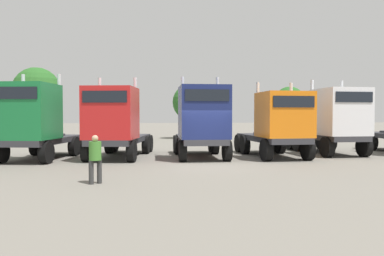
{
  "coord_description": "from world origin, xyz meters",
  "views": [
    {
      "loc": [
        -3.09,
        -16.32,
        2.25
      ],
      "look_at": [
        -0.29,
        3.89,
        1.57
      ],
      "focal_mm": 34.48,
      "sensor_mm": 36.0,
      "label": 1
    }
  ],
  "objects_px": {
    "semi_truck_white": "(335,120)",
    "visitor_with_camera": "(95,156)",
    "semi_truck_red": "(115,123)",
    "semi_truck_orange": "(279,124)",
    "semi_truck_green": "(34,121)",
    "semi_truck_navy": "(202,121)"
  },
  "relations": [
    {
      "from": "semi_truck_green",
      "to": "semi_truck_navy",
      "type": "xyz_separation_m",
      "value": [
        8.4,
        -0.33,
        -0.03
      ]
    },
    {
      "from": "semi_truck_red",
      "to": "semi_truck_navy",
      "type": "height_order",
      "value": "semi_truck_navy"
    },
    {
      "from": "semi_truck_red",
      "to": "semi_truck_orange",
      "type": "xyz_separation_m",
      "value": [
        8.52,
        -0.72,
        -0.07
      ]
    },
    {
      "from": "semi_truck_green",
      "to": "semi_truck_orange",
      "type": "relative_size",
      "value": 1.04
    },
    {
      "from": "semi_truck_red",
      "to": "semi_truck_orange",
      "type": "distance_m",
      "value": 8.55
    },
    {
      "from": "semi_truck_navy",
      "to": "semi_truck_white",
      "type": "distance_m",
      "value": 7.88
    },
    {
      "from": "semi_truck_navy",
      "to": "visitor_with_camera",
      "type": "relative_size",
      "value": 3.64
    },
    {
      "from": "semi_truck_green",
      "to": "semi_truck_orange",
      "type": "height_order",
      "value": "semi_truck_green"
    },
    {
      "from": "semi_truck_white",
      "to": "visitor_with_camera",
      "type": "xyz_separation_m",
      "value": [
        -12.47,
        -7.3,
        -1.07
      ]
    },
    {
      "from": "semi_truck_navy",
      "to": "semi_truck_orange",
      "type": "bearing_deg",
      "value": 88.47
    },
    {
      "from": "visitor_with_camera",
      "to": "semi_truck_white",
      "type": "bearing_deg",
      "value": -87.1
    },
    {
      "from": "semi_truck_orange",
      "to": "semi_truck_white",
      "type": "xyz_separation_m",
      "value": [
        3.77,
        1.1,
        0.19
      ]
    },
    {
      "from": "semi_truck_green",
      "to": "semi_truck_white",
      "type": "height_order",
      "value": "semi_truck_green"
    },
    {
      "from": "semi_truck_green",
      "to": "semi_truck_red",
      "type": "distance_m",
      "value": 3.95
    },
    {
      "from": "semi_truck_green",
      "to": "visitor_with_camera",
      "type": "xyz_separation_m",
      "value": [
        3.76,
        -6.74,
        -1.06
      ]
    },
    {
      "from": "semi_truck_red",
      "to": "semi_truck_navy",
      "type": "bearing_deg",
      "value": 94.29
    },
    {
      "from": "semi_truck_white",
      "to": "visitor_with_camera",
      "type": "bearing_deg",
      "value": -61.23
    },
    {
      "from": "visitor_with_camera",
      "to": "semi_truck_navy",
      "type": "bearing_deg",
      "value": -63.3
    },
    {
      "from": "semi_truck_white",
      "to": "semi_truck_orange",
      "type": "bearing_deg",
      "value": -75.29
    },
    {
      "from": "semi_truck_green",
      "to": "semi_truck_red",
      "type": "bearing_deg",
      "value": 103.64
    },
    {
      "from": "semi_truck_red",
      "to": "semi_truck_white",
      "type": "bearing_deg",
      "value": 102.5
    },
    {
      "from": "visitor_with_camera",
      "to": "semi_truck_orange",
      "type": "bearing_deg",
      "value": -81.97
    }
  ]
}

